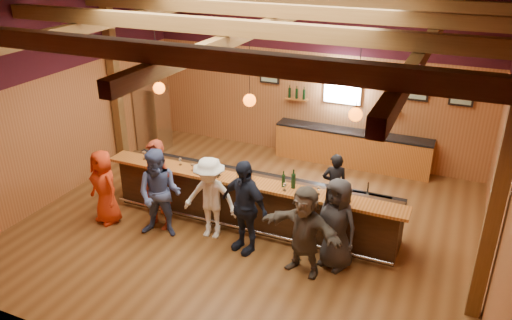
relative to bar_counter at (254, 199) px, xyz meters
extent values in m
plane|color=brown|center=(-0.02, -0.15, -0.52)|extent=(9.00, 9.00, 0.00)
cube|color=brown|center=(-0.02, 3.85, 1.73)|extent=(9.00, 0.04, 4.50)
cube|color=brown|center=(-0.02, -4.15, 1.73)|extent=(9.00, 0.04, 4.50)
cube|color=brown|center=(-4.52, -0.15, 1.73)|extent=(0.04, 8.00, 4.50)
cube|color=brown|center=(4.48, -0.15, 1.73)|extent=(0.04, 8.00, 4.50)
cube|color=brown|center=(-0.02, -0.15, 3.98)|extent=(9.00, 8.00, 0.04)
cube|color=#370F18|center=(-0.02, 3.83, 3.13)|extent=(9.00, 0.01, 1.70)
cube|color=#370F18|center=(-4.50, -0.15, 3.13)|extent=(0.01, 8.00, 1.70)
cube|color=brown|center=(-4.37, 1.35, 1.73)|extent=(0.22, 0.22, 4.50)
cube|color=brown|center=(4.33, -1.15, 1.73)|extent=(0.22, 0.22, 4.50)
cube|color=brown|center=(-0.02, -3.15, 3.68)|extent=(8.80, 0.20, 0.25)
cube|color=brown|center=(-0.02, -1.15, 3.68)|extent=(8.80, 0.20, 0.25)
cube|color=brown|center=(-0.02, 0.85, 3.68)|extent=(8.80, 0.20, 0.25)
cube|color=brown|center=(-3.02, -0.15, 3.43)|extent=(0.18, 7.80, 0.22)
cube|color=brown|center=(-0.02, -0.15, 3.43)|extent=(0.18, 7.80, 0.22)
cube|color=brown|center=(2.98, -0.15, 3.43)|extent=(0.18, 7.80, 0.22)
cube|color=black|center=(-0.02, -0.15, 0.00)|extent=(6.00, 0.60, 1.05)
cube|color=#9C511C|center=(-0.02, -0.33, 0.56)|extent=(6.30, 0.50, 0.06)
cube|color=black|center=(-0.02, 0.23, 0.40)|extent=(6.00, 0.48, 0.05)
cube|color=black|center=(-0.02, 0.23, -0.07)|extent=(6.00, 0.48, 0.90)
cube|color=silver|center=(1.98, 0.23, 0.36)|extent=(0.45, 0.40, 0.14)
cube|color=silver|center=(2.48, 0.23, 0.36)|extent=(0.45, 0.40, 0.14)
cylinder|color=silver|center=(-0.02, -0.57, -0.37)|extent=(6.00, 0.06, 0.06)
cube|color=#9C511C|center=(1.18, 3.57, -0.07)|extent=(4.00, 0.50, 0.90)
cube|color=black|center=(1.18, 3.57, 0.40)|extent=(4.00, 0.52, 0.05)
cube|color=silver|center=(0.78, 3.80, 1.53)|extent=(0.95, 0.08, 0.95)
cube|color=white|center=(0.78, 3.75, 1.53)|extent=(0.78, 0.01, 0.78)
cube|color=black|center=(-1.22, 3.79, 1.58)|extent=(0.55, 0.04, 0.45)
cube|color=silver|center=(-1.22, 3.77, 1.58)|extent=(0.45, 0.01, 0.35)
cube|color=black|center=(2.58, 3.79, 1.58)|extent=(0.55, 0.04, 0.45)
cube|color=silver|center=(2.58, 3.77, 1.58)|extent=(0.45, 0.01, 0.35)
cube|color=black|center=(3.58, 3.79, 1.58)|extent=(0.55, 0.04, 0.45)
cube|color=silver|center=(3.58, 3.77, 1.58)|extent=(0.45, 0.01, 0.35)
cube|color=#9C511C|center=(-0.42, 3.73, 1.03)|extent=(0.60, 0.18, 0.04)
cylinder|color=black|center=(-0.62, 3.73, 1.18)|extent=(0.07, 0.07, 0.26)
cylinder|color=black|center=(-0.42, 3.73, 1.18)|extent=(0.07, 0.07, 0.26)
cylinder|color=black|center=(-0.22, 3.73, 1.18)|extent=(0.07, 0.07, 0.26)
cube|color=#9C511C|center=(1.98, 3.73, 1.03)|extent=(0.60, 0.18, 0.04)
cylinder|color=black|center=(1.78, 3.73, 1.18)|extent=(0.07, 0.07, 0.26)
cylinder|color=black|center=(1.98, 3.73, 1.18)|extent=(0.07, 0.07, 0.26)
cylinder|color=black|center=(2.18, 3.73, 1.18)|extent=(0.07, 0.07, 0.26)
cylinder|color=black|center=(-2.02, -0.15, 2.80)|extent=(0.01, 0.01, 1.25)
sphere|color=#F95B0C|center=(-2.02, -0.15, 2.18)|extent=(0.24, 0.24, 0.24)
cylinder|color=black|center=(-0.02, -0.15, 2.80)|extent=(0.01, 0.01, 1.25)
sphere|color=#F95B0C|center=(-0.02, -0.15, 2.18)|extent=(0.24, 0.24, 0.24)
cylinder|color=black|center=(1.98, -0.15, 2.80)|extent=(0.01, 0.01, 1.25)
sphere|color=#F95B0C|center=(1.98, -0.15, 2.18)|extent=(0.24, 0.24, 0.24)
cube|color=silver|center=(-4.12, 2.45, 0.38)|extent=(0.70, 0.70, 1.80)
imported|color=red|center=(-2.82, -1.21, 0.28)|extent=(0.90, 0.73, 1.60)
imported|color=maroon|center=(-1.70, -0.93, 0.42)|extent=(0.75, 0.56, 1.89)
imported|color=#46578D|center=(-1.47, -1.19, 0.40)|extent=(1.03, 0.88, 1.84)
imported|color=white|center=(-0.55, -0.85, 0.33)|extent=(1.15, 0.72, 1.70)
imported|color=#192033|center=(0.24, -1.00, 0.41)|extent=(1.18, 0.78, 1.86)
imported|color=#4F493F|center=(1.49, -1.20, 0.32)|extent=(1.63, 0.81, 1.69)
imported|color=#2B2A2D|center=(1.95, -0.80, 0.35)|extent=(0.99, 0.82, 1.73)
imported|color=black|center=(1.46, 0.86, 0.21)|extent=(0.62, 0.52, 1.45)
cylinder|color=brown|center=(-0.04, -0.23, 0.70)|extent=(0.20, 0.20, 0.22)
cylinder|color=black|center=(0.74, -0.28, 0.71)|extent=(0.07, 0.07, 0.24)
cylinder|color=black|center=(0.74, -0.28, 0.87)|extent=(0.02, 0.02, 0.08)
cylinder|color=black|center=(0.94, -0.26, 0.73)|extent=(0.08, 0.08, 0.29)
cylinder|color=black|center=(0.94, -0.26, 0.93)|extent=(0.03, 0.03, 0.10)
cylinder|color=silver|center=(-2.44, -0.29, 0.59)|extent=(0.08, 0.08, 0.01)
cylinder|color=silver|center=(-2.44, -0.29, 0.65)|extent=(0.01, 0.01, 0.11)
sphere|color=silver|center=(-2.44, -0.29, 0.74)|extent=(0.09, 0.09, 0.09)
cylinder|color=silver|center=(-1.99, -0.41, 0.59)|extent=(0.07, 0.07, 0.01)
cylinder|color=silver|center=(-1.99, -0.41, 0.64)|extent=(0.01, 0.01, 0.10)
sphere|color=silver|center=(-1.99, -0.41, 0.72)|extent=(0.08, 0.08, 0.08)
cylinder|color=silver|center=(-1.59, -0.22, 0.59)|extent=(0.06, 0.06, 0.01)
cylinder|color=silver|center=(-1.59, -0.22, 0.64)|extent=(0.01, 0.01, 0.09)
sphere|color=silver|center=(-1.59, -0.22, 0.71)|extent=(0.07, 0.07, 0.07)
cylinder|color=silver|center=(-1.21, -0.36, 0.59)|extent=(0.06, 0.06, 0.01)
cylinder|color=silver|center=(-1.21, -0.36, 0.64)|extent=(0.01, 0.01, 0.09)
sphere|color=silver|center=(-1.21, -0.36, 0.72)|extent=(0.07, 0.07, 0.07)
cylinder|color=silver|center=(-0.60, -0.36, 0.59)|extent=(0.08, 0.08, 0.01)
cylinder|color=silver|center=(-0.60, -0.36, 0.65)|extent=(0.01, 0.01, 0.11)
sphere|color=silver|center=(-0.60, -0.36, 0.74)|extent=(0.09, 0.09, 0.09)
cylinder|color=silver|center=(0.82, -0.43, 0.59)|extent=(0.06, 0.06, 0.01)
cylinder|color=silver|center=(0.82, -0.43, 0.64)|extent=(0.01, 0.01, 0.09)
sphere|color=silver|center=(0.82, -0.43, 0.72)|extent=(0.07, 0.07, 0.07)
cylinder|color=silver|center=(1.46, -0.31, 0.59)|extent=(0.07, 0.07, 0.01)
cylinder|color=silver|center=(1.46, -0.31, 0.64)|extent=(0.01, 0.01, 0.10)
sphere|color=silver|center=(1.46, -0.31, 0.72)|extent=(0.08, 0.08, 0.08)
cylinder|color=silver|center=(2.05, -0.36, 0.59)|extent=(0.08, 0.08, 0.01)
cylinder|color=silver|center=(2.05, -0.36, 0.65)|extent=(0.01, 0.01, 0.11)
sphere|color=silver|center=(2.05, -0.36, 0.74)|extent=(0.09, 0.09, 0.09)
camera|label=1|loc=(3.67, -8.27, 5.02)|focal=35.00mm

